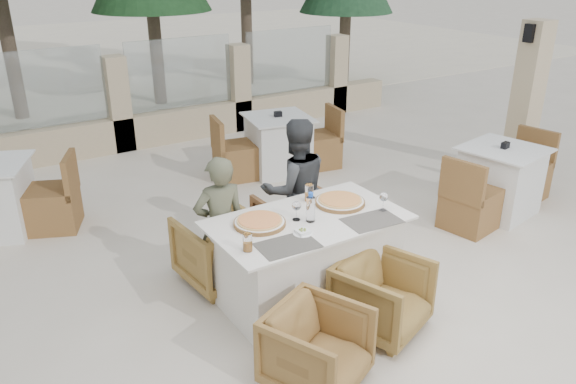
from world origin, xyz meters
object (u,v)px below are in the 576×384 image
pizza_right (340,201)px  beer_glass_left (248,242)px  armchair_far_left (220,249)px  armchair_near_right (382,296)px  pizza_left (260,222)px  bg_table_c (500,181)px  armchair_near_left (317,348)px  olive_dish (303,231)px  wine_glass_centre (296,210)px  wine_glass_corner (384,201)px  bg_table_b (278,145)px  water_bottle (311,207)px  diner_left (220,226)px  armchair_far_right (299,227)px  dining_table (307,260)px  diner_right (295,190)px  beer_glass_right (309,193)px

pizza_right → beer_glass_left: 1.10m
armchair_far_left → armchair_near_right: size_ratio=1.06×
pizza_left → bg_table_c: pizza_left is taller
armchair_near_left → armchair_near_right: 0.82m
olive_dish → pizza_left: bearing=122.7°
wine_glass_centre → wine_glass_corner: bearing=-18.9°
olive_dish → bg_table_b: (1.58, 2.93, -0.41)m
wine_glass_corner → armchair_far_left: (-1.10, 0.89, -0.55)m
wine_glass_centre → armchair_near_left: bearing=-115.0°
water_bottle → diner_left: size_ratio=0.20×
bg_table_b → pizza_right: bearing=-100.0°
bg_table_b → armchair_far_right: bearing=-106.1°
wine_glass_corner → bg_table_c: wine_glass_corner is taller
beer_glass_left → bg_table_b: 3.61m
diner_left → bg_table_b: (1.93, 2.21, -0.24)m
pizza_right → bg_table_b: bearing=69.3°
water_bottle → bg_table_c: bearing=6.8°
dining_table → armchair_far_right: dining_table is taller
dining_table → diner_right: diner_right is taller
beer_glass_left → diner_left: 0.76m
wine_glass_centre → olive_dish: wine_glass_centre is taller
beer_glass_right → armchair_far_left: 0.95m
beer_glass_left → olive_dish: 0.48m
pizza_left → diner_left: size_ratio=0.33×
armchair_near_right → wine_glass_corner: bearing=31.4°
armchair_near_left → pizza_left: bearing=58.4°
water_bottle → dining_table: bearing=83.2°
armchair_far_right → armchair_near_left: armchair_far_right is taller
water_bottle → armchair_near_right: 0.89m
bg_table_b → bg_table_c: 2.83m
diner_right → bg_table_c: size_ratio=0.85×
olive_dish → bg_table_c: size_ratio=0.07×
armchair_far_right → diner_left: diner_left is taller
olive_dish → bg_table_c: olive_dish is taller
armchair_far_left → bg_table_c: 3.34m
diner_right → armchair_near_right: bearing=99.3°
pizza_right → armchair_near_left: pizza_right is taller
armchair_near_left → beer_glass_right: bearing=34.0°
bg_table_c → pizza_right: bearing=174.4°
beer_glass_right → armchair_near_left: bearing=-121.9°
armchair_far_right → armchair_near_right: armchair_far_right is taller
water_bottle → wine_glass_corner: 0.65m
wine_glass_corner → beer_glass_right: 0.64m
pizza_right → armchair_far_left: (-0.88, 0.59, -0.48)m
armchair_far_left → pizza_right: bearing=140.7°
pizza_left → olive_dish: bearing=-57.3°
pizza_left → beer_glass_left: bearing=-131.7°
dining_table → pizza_left: (-0.38, 0.12, 0.41)m
wine_glass_corner → armchair_near_left: size_ratio=0.29×
bg_table_b → bg_table_c: bearing=-48.8°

